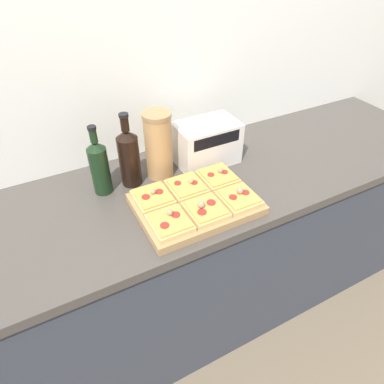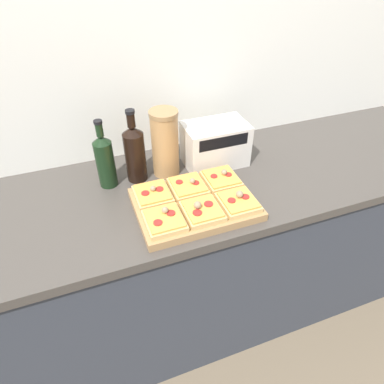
{
  "view_description": "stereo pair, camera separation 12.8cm",
  "coord_description": "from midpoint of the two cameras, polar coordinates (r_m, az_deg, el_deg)",
  "views": [
    {
      "loc": [
        -0.51,
        -0.68,
        1.76
      ],
      "look_at": [
        -0.04,
        0.21,
        0.96
      ],
      "focal_mm": 32.0,
      "sensor_mm": 36.0,
      "label": 1
    },
    {
      "loc": [
        -0.39,
        -0.73,
        1.76
      ],
      "look_at": [
        -0.04,
        0.21,
        0.96
      ],
      "focal_mm": 32.0,
      "sensor_mm": 36.0,
      "label": 2
    }
  ],
  "objects": [
    {
      "name": "pizza_slice_front_center",
      "position": [
        1.21,
        4.75,
        -3.24
      ],
      "size": [
        0.13,
        0.14,
        0.06
      ],
      "color": "tan",
      "rests_on": "cutting_board"
    },
    {
      "name": "olive_oil_bottle",
      "position": [
        1.37,
        -11.73,
        5.15
      ],
      "size": [
        0.07,
        0.07,
        0.29
      ],
      "color": "black",
      "rests_on": "kitchen_counter"
    },
    {
      "name": "ground_plane",
      "position": [
        1.95,
        5.78,
        -26.48
      ],
      "size": [
        12.0,
        12.0,
        0.0
      ],
      "primitive_type": "plane",
      "color": "brown"
    },
    {
      "name": "cutting_board",
      "position": [
        1.28,
        3.32,
        -2.16
      ],
      "size": [
        0.44,
        0.32,
        0.03
      ],
      "primitive_type": "cube",
      "color": "#A37A4C",
      "rests_on": "kitchen_counter"
    },
    {
      "name": "pizza_slice_back_left",
      "position": [
        1.28,
        -3.75,
        -0.48
      ],
      "size": [
        0.13,
        0.14,
        0.05
      ],
      "color": "tan",
      "rests_on": "cutting_board"
    },
    {
      "name": "pizza_slice_back_right",
      "position": [
        1.37,
        7.57,
        2.11
      ],
      "size": [
        0.13,
        0.14,
        0.05
      ],
      "color": "tan",
      "rests_on": "cutting_board"
    },
    {
      "name": "grain_jar_tall",
      "position": [
        1.4,
        -1.89,
        8.03
      ],
      "size": [
        0.11,
        0.11,
        0.28
      ],
      "color": "#AD7F4C",
      "rests_on": "kitchen_counter"
    },
    {
      "name": "pizza_slice_back_center",
      "position": [
        1.32,
        2.1,
        0.85
      ],
      "size": [
        0.13,
        0.14,
        0.05
      ],
      "color": "tan",
      "rests_on": "cutting_board"
    },
    {
      "name": "wall_back",
      "position": [
        1.54,
        -2.35,
        19.18
      ],
      "size": [
        6.0,
        0.06,
        2.5
      ],
      "color": "silver",
      "rests_on": "ground_plane"
    },
    {
      "name": "pizza_slice_front_left",
      "position": [
        1.17,
        -1.52,
        -4.83
      ],
      "size": [
        0.13,
        0.14,
        0.05
      ],
      "color": "tan",
      "rests_on": "cutting_board"
    },
    {
      "name": "wine_bottle",
      "position": [
        1.38,
        -6.9,
        6.47
      ],
      "size": [
        0.08,
        0.08,
        0.31
      ],
      "color": "black",
      "rests_on": "kitchen_counter"
    },
    {
      "name": "pizza_slice_front_right",
      "position": [
        1.27,
        10.6,
        -1.7
      ],
      "size": [
        0.13,
        0.14,
        0.06
      ],
      "color": "tan",
      "rests_on": "cutting_board"
    },
    {
      "name": "kitchen_counter",
      "position": [
        1.72,
        2.18,
        -10.91
      ],
      "size": [
        2.63,
        0.67,
        0.91
      ],
      "color": "#333842",
      "rests_on": "ground_plane"
    },
    {
      "name": "toaster_oven",
      "position": [
        1.5,
        6.35,
        7.86
      ],
      "size": [
        0.29,
        0.17,
        0.19
      ],
      "color": "beige",
      "rests_on": "kitchen_counter"
    }
  ]
}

